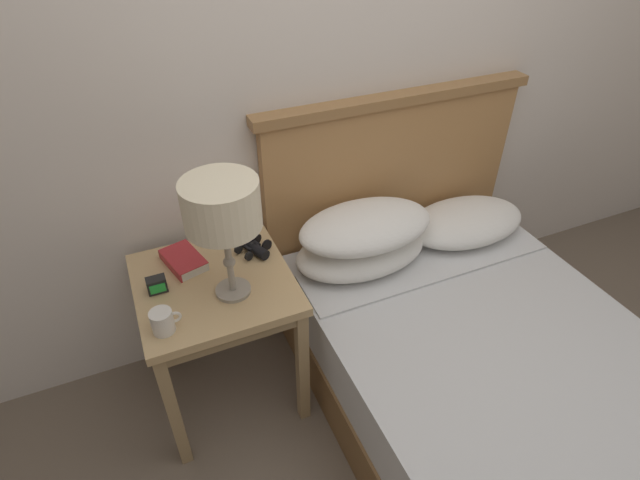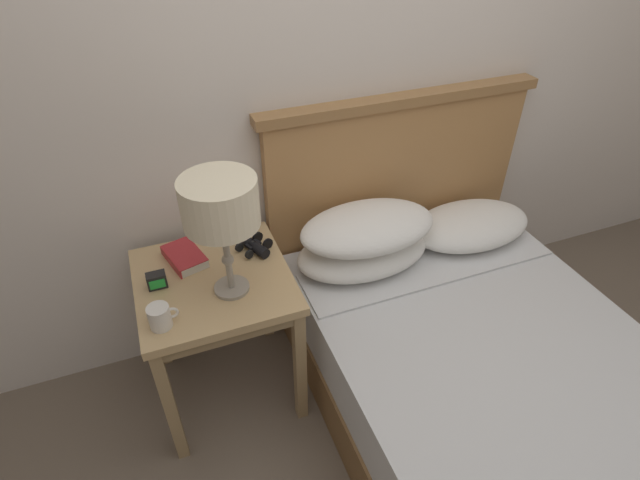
{
  "view_description": "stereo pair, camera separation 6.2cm",
  "coord_description": "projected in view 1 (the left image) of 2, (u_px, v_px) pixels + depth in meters",
  "views": [
    {
      "loc": [
        -0.88,
        -0.79,
        1.92
      ],
      "look_at": [
        -0.27,
        0.62,
        0.76
      ],
      "focal_mm": 28.0,
      "sensor_mm": 36.0,
      "label": 1
    },
    {
      "loc": [
        -0.82,
        -0.81,
        1.92
      ],
      "look_at": [
        -0.27,
        0.62,
        0.76
      ],
      "focal_mm": 28.0,
      "sensor_mm": 36.0,
      "label": 2
    }
  ],
  "objects": [
    {
      "name": "nightstand",
      "position": [
        216.0,
        297.0,
        1.94
      ],
      "size": [
        0.58,
        0.58,
        0.66
      ],
      "color": "tan",
      "rests_on": "ground_plane"
    },
    {
      "name": "binoculars_pair",
      "position": [
        253.0,
        247.0,
        2.02
      ],
      "size": [
        0.16,
        0.16,
        0.05
      ],
      "color": "black",
      "rests_on": "nightstand"
    },
    {
      "name": "ground_plane",
      "position": [
        442.0,
        459.0,
        2.01
      ],
      "size": [
        20.0,
        20.0,
        0.0
      ],
      "primitive_type": "plane",
      "color": "#6B5B4C",
      "rests_on": "ground"
    },
    {
      "name": "coffee_mug",
      "position": [
        163.0,
        321.0,
        1.66
      ],
      "size": [
        0.1,
        0.08,
        0.08
      ],
      "color": "silver",
      "rests_on": "nightstand"
    },
    {
      "name": "alarm_clock",
      "position": [
        157.0,
        285.0,
        1.82
      ],
      "size": [
        0.07,
        0.05,
        0.06
      ],
      "color": "black",
      "rests_on": "nightstand"
    },
    {
      "name": "wall_back",
      "position": [
        341.0,
        59.0,
        1.99
      ],
      "size": [
        8.0,
        0.06,
        2.6
      ],
      "color": "silver",
      "rests_on": "ground_plane"
    },
    {
      "name": "table_lamp",
      "position": [
        222.0,
        208.0,
        1.62
      ],
      "size": [
        0.26,
        0.26,
        0.46
      ],
      "color": "gray",
      "rests_on": "nightstand"
    },
    {
      "name": "bed",
      "position": [
        480.0,
        365.0,
        2.02
      ],
      "size": [
        1.32,
        1.89,
        1.15
      ],
      "color": "brown",
      "rests_on": "ground_plane"
    },
    {
      "name": "book_on_nightstand",
      "position": [
        183.0,
        260.0,
        1.95
      ],
      "size": [
        0.17,
        0.22,
        0.04
      ],
      "color": "silver",
      "rests_on": "nightstand"
    }
  ]
}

